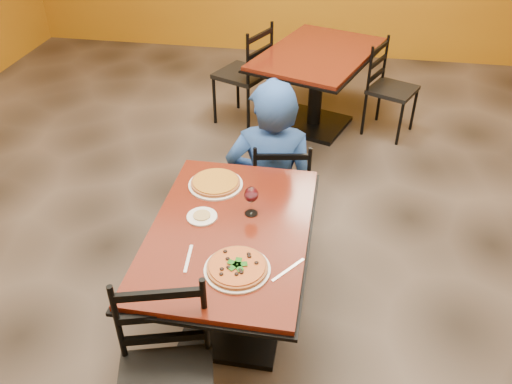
% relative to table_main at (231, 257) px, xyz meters
% --- Properties ---
extents(floor, '(7.00, 8.00, 0.01)m').
position_rel_table_main_xyz_m(floor, '(0.00, 0.50, -0.56)').
color(floor, black).
rests_on(floor, ground).
extents(table_main, '(0.83, 1.23, 0.75)m').
position_rel_table_main_xyz_m(table_main, '(0.00, 0.00, 0.00)').
color(table_main, maroon).
rests_on(table_main, floor).
extents(table_second, '(1.27, 1.54, 0.75)m').
position_rel_table_main_xyz_m(table_second, '(0.26, 2.57, 0.00)').
color(table_second, maroon).
rests_on(table_second, floor).
extents(chair_main_far, '(0.43, 0.43, 0.82)m').
position_rel_table_main_xyz_m(chair_main_far, '(0.15, 0.88, -0.14)').
color(chair_main_far, black).
rests_on(chair_main_far, floor).
extents(chair_second_left, '(0.57, 0.57, 0.96)m').
position_rel_table_main_xyz_m(chair_second_left, '(-0.44, 2.57, -0.08)').
color(chair_second_left, black).
rests_on(chair_second_left, floor).
extents(chair_second_right, '(0.51, 0.51, 0.86)m').
position_rel_table_main_xyz_m(chair_second_right, '(0.96, 2.57, -0.13)').
color(chair_second_right, black).
rests_on(chair_second_right, floor).
extents(diner, '(0.64, 0.46, 1.21)m').
position_rel_table_main_xyz_m(diner, '(0.09, 0.85, 0.05)').
color(diner, navy).
rests_on(diner, floor).
extents(plate_main, '(0.31, 0.31, 0.01)m').
position_rel_table_main_xyz_m(plate_main, '(0.10, -0.29, 0.20)').
color(plate_main, white).
rests_on(plate_main, table_main).
extents(pizza_main, '(0.28, 0.28, 0.02)m').
position_rel_table_main_xyz_m(pizza_main, '(0.10, -0.29, 0.21)').
color(pizza_main, maroon).
rests_on(pizza_main, plate_main).
extents(plate_far, '(0.31, 0.31, 0.01)m').
position_rel_table_main_xyz_m(plate_far, '(-0.16, 0.36, 0.20)').
color(plate_far, white).
rests_on(plate_far, table_main).
extents(pizza_far, '(0.28, 0.28, 0.02)m').
position_rel_table_main_xyz_m(pizza_far, '(-0.16, 0.36, 0.21)').
color(pizza_far, gold).
rests_on(pizza_far, plate_far).
extents(side_plate, '(0.16, 0.16, 0.01)m').
position_rel_table_main_xyz_m(side_plate, '(-0.16, 0.06, 0.20)').
color(side_plate, white).
rests_on(side_plate, table_main).
extents(dip, '(0.09, 0.09, 0.01)m').
position_rel_table_main_xyz_m(dip, '(-0.16, 0.06, 0.21)').
color(dip, tan).
rests_on(dip, side_plate).
extents(wine_glass, '(0.08, 0.08, 0.18)m').
position_rel_table_main_xyz_m(wine_glass, '(0.09, 0.14, 0.28)').
color(wine_glass, white).
rests_on(wine_glass, table_main).
extents(fork, '(0.04, 0.19, 0.00)m').
position_rel_table_main_xyz_m(fork, '(-0.15, -0.25, 0.20)').
color(fork, silver).
rests_on(fork, table_main).
extents(knife, '(0.14, 0.18, 0.00)m').
position_rel_table_main_xyz_m(knife, '(0.33, -0.25, 0.20)').
color(knife, silver).
rests_on(knife, table_main).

